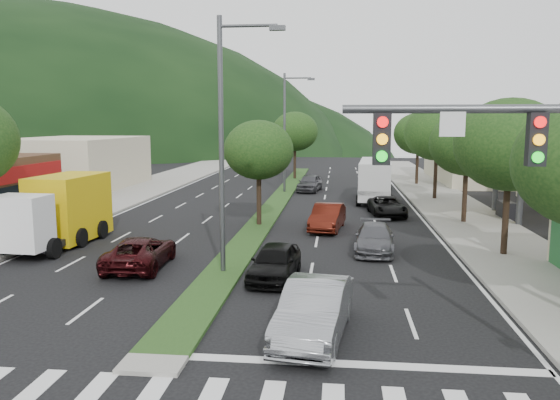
# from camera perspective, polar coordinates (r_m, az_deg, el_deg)

# --- Properties ---
(ground) EXTENTS (160.00, 160.00, 0.00)m
(ground) POSITION_cam_1_polar(r_m,az_deg,el_deg) (14.95, -12.59, -15.88)
(ground) COLOR black
(ground) RESTS_ON ground
(sidewalk_right) EXTENTS (5.00, 90.00, 0.15)m
(sidewalk_right) POSITION_cam_1_polar(r_m,az_deg,el_deg) (39.18, 17.77, -0.95)
(sidewalk_right) COLOR gray
(sidewalk_right) RESTS_ON ground
(sidewalk_left) EXTENTS (6.00, 90.00, 0.15)m
(sidewalk_left) POSITION_cam_1_polar(r_m,az_deg,el_deg) (42.18, -18.52, -0.35)
(sidewalk_left) COLOR gray
(sidewalk_left) RESTS_ON ground
(median) EXTENTS (1.60, 56.00, 0.12)m
(median) POSITION_cam_1_polar(r_m,az_deg,el_deg) (41.58, -0.21, -0.06)
(median) COLOR #1E3E16
(median) RESTS_ON ground
(crosswalk) EXTENTS (19.00, 2.20, 0.01)m
(crosswalk) POSITION_cam_1_polar(r_m,az_deg,el_deg) (13.26, -15.51, -19.24)
(crosswalk) COLOR silver
(crosswalk) RESTS_ON ground
(bldg_left_far) EXTENTS (9.00, 14.00, 4.60)m
(bldg_left_far) POSITION_cam_1_polar(r_m,az_deg,el_deg) (52.60, -20.53, 3.61)
(bldg_left_far) COLOR beige
(bldg_left_far) RESTS_ON ground
(bldg_right_far) EXTENTS (10.00, 16.00, 5.20)m
(bldg_right_far) POSITION_cam_1_polar(r_m,az_deg,el_deg) (58.93, 20.87, 4.33)
(bldg_right_far) COLOR beige
(bldg_right_far) RESTS_ON ground
(tree_r_b) EXTENTS (4.80, 4.80, 6.94)m
(tree_r_b) POSITION_cam_1_polar(r_m,az_deg,el_deg) (26.01, 22.90, 5.34)
(tree_r_b) COLOR black
(tree_r_b) RESTS_ON sidewalk_right
(tree_r_c) EXTENTS (4.40, 4.40, 6.48)m
(tree_r_c) POSITION_cam_1_polar(r_m,az_deg,el_deg) (33.76, 18.98, 5.56)
(tree_r_c) COLOR black
(tree_r_c) RESTS_ON sidewalk_right
(tree_r_d) EXTENTS (5.00, 5.00, 7.17)m
(tree_r_d) POSITION_cam_1_polar(r_m,az_deg,el_deg) (43.55, 16.10, 6.76)
(tree_r_d) COLOR black
(tree_r_d) RESTS_ON sidewalk_right
(tree_r_e) EXTENTS (4.60, 4.60, 6.71)m
(tree_r_e) POSITION_cam_1_polar(r_m,az_deg,el_deg) (53.43, 14.24, 6.73)
(tree_r_e) COLOR black
(tree_r_e) RESTS_ON sidewalk_right
(tree_med_near) EXTENTS (4.00, 4.00, 6.02)m
(tree_med_near) POSITION_cam_1_polar(r_m,az_deg,el_deg) (31.27, -2.24, 5.24)
(tree_med_near) COLOR black
(tree_med_near) RESTS_ON median
(tree_med_far) EXTENTS (4.80, 4.80, 6.94)m
(tree_med_far) POSITION_cam_1_polar(r_m,az_deg,el_deg) (57.08, 1.57, 7.17)
(tree_med_far) COLOR black
(tree_med_far) RESTS_ON median
(streetlight_near) EXTENTS (2.60, 0.25, 10.00)m
(streetlight_near) POSITION_cam_1_polar(r_m,az_deg,el_deg) (21.34, -5.63, 6.92)
(streetlight_near) COLOR #47494C
(streetlight_near) RESTS_ON ground
(streetlight_mid) EXTENTS (2.60, 0.25, 10.00)m
(streetlight_mid) POSITION_cam_1_polar(r_m,az_deg,el_deg) (46.10, 0.73, 7.64)
(streetlight_mid) COLOR #47494C
(streetlight_mid) RESTS_ON ground
(sedan_silver) EXTENTS (2.30, 4.97, 1.58)m
(sedan_silver) POSITION_cam_1_polar(r_m,az_deg,el_deg) (15.69, 3.62, -11.40)
(sedan_silver) COLOR #929599
(sedan_silver) RESTS_ON ground
(suv_maroon) EXTENTS (2.40, 4.80, 1.30)m
(suv_maroon) POSITION_cam_1_polar(r_m,az_deg,el_deg) (23.56, -14.38, -5.29)
(suv_maroon) COLOR black
(suv_maroon) RESTS_ON ground
(car_queue_a) EXTENTS (2.00, 4.18, 1.38)m
(car_queue_a) POSITION_cam_1_polar(r_m,az_deg,el_deg) (21.13, -0.55, -6.49)
(car_queue_a) COLOR black
(car_queue_a) RESTS_ON ground
(car_queue_b) EXTENTS (2.12, 4.51, 1.27)m
(car_queue_b) POSITION_cam_1_polar(r_m,az_deg,el_deg) (25.93, 9.85, -3.96)
(car_queue_b) COLOR #515156
(car_queue_b) RESTS_ON ground
(car_queue_c) EXTENTS (2.11, 4.56, 1.45)m
(car_queue_c) POSITION_cam_1_polar(r_m,az_deg,el_deg) (30.77, 4.99, -1.78)
(car_queue_c) COLOR #4E150D
(car_queue_c) RESTS_ON ground
(car_queue_d) EXTENTS (2.50, 4.61, 1.23)m
(car_queue_d) POSITION_cam_1_polar(r_m,az_deg,el_deg) (35.85, 11.12, -0.66)
(car_queue_d) COLOR black
(car_queue_d) RESTS_ON ground
(car_queue_e) EXTENTS (2.34, 4.57, 1.49)m
(car_queue_e) POSITION_cam_1_polar(r_m,az_deg,el_deg) (47.56, 3.12, 1.80)
(car_queue_e) COLOR #434347
(car_queue_e) RESTS_ON ground
(box_truck) EXTENTS (3.05, 7.02, 3.39)m
(box_truck) POSITION_cam_1_polar(r_m,az_deg,el_deg) (28.85, -21.96, -1.26)
(box_truck) COLOR white
(box_truck) RESTS_ON ground
(motorhome) EXTENTS (3.08, 8.25, 3.10)m
(motorhome) POSITION_cam_1_polar(r_m,az_deg,el_deg) (42.37, 9.90, 2.14)
(motorhome) COLOR silver
(motorhome) RESTS_ON ground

